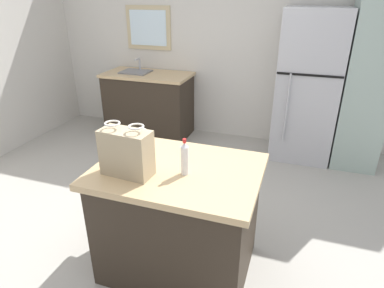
% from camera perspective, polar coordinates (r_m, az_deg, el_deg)
% --- Properties ---
extents(ground, '(6.57, 6.57, 0.00)m').
position_cam_1_polar(ground, '(3.12, -3.27, -14.44)').
color(ground, '#ADA89E').
extents(back_wall, '(5.48, 0.13, 2.65)m').
position_cam_1_polar(back_wall, '(4.75, 7.32, 16.80)').
color(back_wall, silver).
rests_on(back_wall, ground).
extents(kitchen_island, '(1.13, 0.85, 0.87)m').
position_cam_1_polar(kitchen_island, '(2.52, -2.26, -12.71)').
color(kitchen_island, '#33281E').
rests_on(kitchen_island, ground).
extents(refrigerator, '(0.72, 0.69, 1.82)m').
position_cam_1_polar(refrigerator, '(4.34, 19.17, 9.20)').
color(refrigerator, '#B7B7BC').
rests_on(refrigerator, ground).
extents(tall_cabinet, '(0.50, 0.62, 2.27)m').
position_cam_1_polar(tall_cabinet, '(4.34, 28.05, 10.81)').
color(tall_cabinet, '#9EB2A8').
rests_on(tall_cabinet, ground).
extents(sink_counter, '(1.24, 0.64, 1.10)m').
position_cam_1_polar(sink_counter, '(4.96, -7.46, 6.92)').
color(sink_counter, '#33281E').
rests_on(sink_counter, ground).
extents(shopping_bag, '(0.34, 0.18, 0.35)m').
position_cam_1_polar(shopping_bag, '(2.18, -11.16, -1.44)').
color(shopping_bag, tan).
rests_on(shopping_bag, kitchen_island).
extents(small_box, '(0.16, 0.17, 0.12)m').
position_cam_1_polar(small_box, '(2.64, -9.13, 1.13)').
color(small_box, beige).
rests_on(small_box, kitchen_island).
extents(bottle, '(0.05, 0.05, 0.25)m').
position_cam_1_polar(bottle, '(2.16, -1.28, -2.47)').
color(bottle, white).
rests_on(bottle, kitchen_island).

